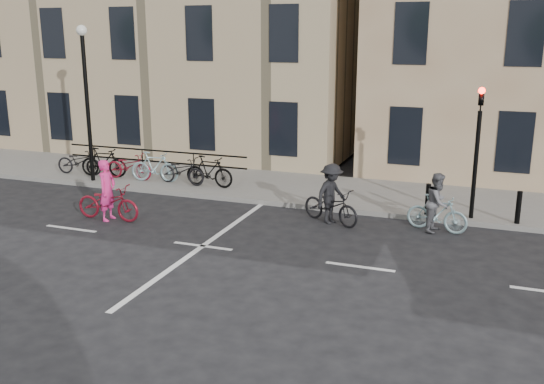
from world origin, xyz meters
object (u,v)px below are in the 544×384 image
(cyclist_pink, at_px, (108,199))
(cyclist_grey, at_px, (437,208))
(traffic_light, at_px, (478,137))
(cyclist_dark, at_px, (331,200))
(lamp_post, at_px, (86,84))

(cyclist_pink, height_order, cyclist_grey, cyclist_pink)
(traffic_light, distance_m, cyclist_pink, 10.42)
(cyclist_dark, bearing_deg, cyclist_grey, -58.93)
(cyclist_pink, height_order, cyclist_dark, cyclist_pink)
(traffic_light, relative_size, lamp_post, 0.74)
(cyclist_dark, bearing_deg, traffic_light, -44.45)
(lamp_post, xyz_separation_m, cyclist_grey, (11.86, -1.13, -2.84))
(traffic_light, height_order, lamp_post, lamp_post)
(lamp_post, bearing_deg, cyclist_grey, -5.45)
(traffic_light, xyz_separation_m, cyclist_pink, (-9.71, -3.27, -1.85))
(traffic_light, xyz_separation_m, cyclist_dark, (-3.70, -1.35, -1.79))
(cyclist_pink, xyz_separation_m, cyclist_dark, (6.02, 1.92, 0.06))
(traffic_light, height_order, cyclist_grey, traffic_light)
(traffic_light, bearing_deg, cyclist_grey, -128.17)
(lamp_post, height_order, cyclist_grey, lamp_post)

